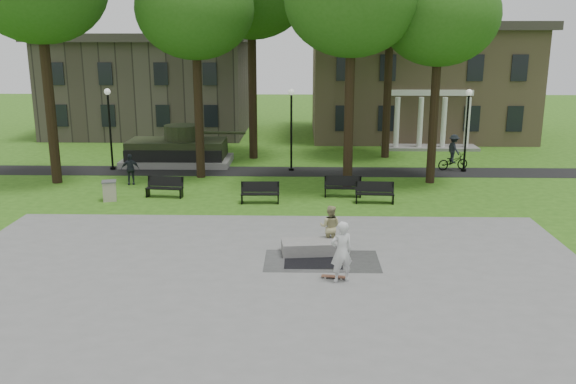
% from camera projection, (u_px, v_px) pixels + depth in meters
% --- Properties ---
extents(ground, '(120.00, 120.00, 0.00)m').
position_uv_depth(ground, '(272.00, 238.00, 23.67)').
color(ground, '#2E5C15').
rests_on(ground, ground).
extents(plaza, '(22.00, 16.00, 0.02)m').
position_uv_depth(plaza, '(264.00, 290.00, 18.82)').
color(plaza, gray).
rests_on(plaza, ground).
extents(footpath, '(44.00, 2.60, 0.01)m').
position_uv_depth(footpath, '(283.00, 172.00, 35.28)').
color(footpath, black).
rests_on(footpath, ground).
extents(building_right, '(17.00, 12.00, 8.60)m').
position_uv_depth(building_right, '(416.00, 79.00, 47.52)').
color(building_right, '#9E8460').
rests_on(building_right, ground).
extents(building_left, '(15.00, 10.00, 7.20)m').
position_uv_depth(building_left, '(151.00, 88.00, 48.69)').
color(building_left, '#4C443D').
rests_on(building_left, ground).
extents(tree_1, '(6.20, 6.20, 11.63)m').
position_uv_depth(tree_1, '(195.00, 10.00, 31.71)').
color(tree_1, black).
rests_on(tree_1, ground).
extents(tree_2, '(6.60, 6.60, 12.16)m').
position_uv_depth(tree_2, '(352.00, 0.00, 29.49)').
color(tree_2, black).
rests_on(tree_2, ground).
extents(tree_3, '(6.00, 6.00, 11.19)m').
position_uv_depth(tree_3, '(440.00, 16.00, 30.53)').
color(tree_3, black).
rests_on(tree_3, ground).
extents(tree_5, '(6.40, 6.40, 12.44)m').
position_uv_depth(tree_5, '(391.00, 1.00, 37.08)').
color(tree_5, black).
rests_on(tree_5, ground).
extents(lamp_left, '(0.36, 0.36, 4.73)m').
position_uv_depth(lamp_left, '(110.00, 122.00, 35.12)').
color(lamp_left, black).
rests_on(lamp_left, ground).
extents(lamp_mid, '(0.36, 0.36, 4.73)m').
position_uv_depth(lamp_mid, '(291.00, 123.00, 34.87)').
color(lamp_mid, black).
rests_on(lamp_mid, ground).
extents(lamp_right, '(0.36, 0.36, 4.73)m').
position_uv_depth(lamp_right, '(467.00, 124.00, 34.63)').
color(lamp_right, black).
rests_on(lamp_right, ground).
extents(tank_monument, '(7.45, 3.40, 2.40)m').
position_uv_depth(tank_monument, '(178.00, 150.00, 37.16)').
color(tank_monument, gray).
rests_on(tank_monument, ground).
extents(puddle, '(2.20, 1.20, 0.00)m').
position_uv_depth(puddle, '(316.00, 263.00, 21.04)').
color(puddle, black).
rests_on(puddle, plaza).
extents(concrete_block, '(2.30, 1.24, 0.45)m').
position_uv_depth(concrete_block, '(312.00, 247.00, 21.98)').
color(concrete_block, gray).
rests_on(concrete_block, plaza).
extents(skateboard, '(0.80, 0.32, 0.07)m').
position_uv_depth(skateboard, '(333.00, 277.00, 19.71)').
color(skateboard, brown).
rests_on(skateboard, plaza).
extents(skateboarder, '(0.85, 0.69, 2.01)m').
position_uv_depth(skateboarder, '(341.00, 252.00, 19.22)').
color(skateboarder, silver).
rests_on(skateboarder, plaza).
extents(friend_watching, '(0.91, 0.78, 1.62)m').
position_uv_depth(friend_watching, '(330.00, 227.00, 22.36)').
color(friend_watching, tan).
rests_on(friend_watching, plaza).
extents(pedestrian_walker, '(1.02, 0.61, 1.63)m').
position_uv_depth(pedestrian_walker, '(130.00, 169.00, 32.09)').
color(pedestrian_walker, '#22272D').
rests_on(pedestrian_walker, ground).
extents(cyclist, '(1.98, 1.19, 2.09)m').
position_uv_depth(cyclist, '(453.00, 155.00, 35.55)').
color(cyclist, black).
rests_on(cyclist, ground).
extents(park_bench_0, '(1.84, 0.73, 1.00)m').
position_uv_depth(park_bench_0, '(165.00, 186.00, 29.64)').
color(park_bench_0, black).
rests_on(park_bench_0, ground).
extents(park_bench_1, '(1.81, 0.57, 1.00)m').
position_uv_depth(park_bench_1, '(260.00, 192.00, 28.57)').
color(park_bench_1, black).
rests_on(park_bench_1, ground).
extents(park_bench_2, '(1.82, 0.60, 1.00)m').
position_uv_depth(park_bench_2, '(343.00, 186.00, 29.72)').
color(park_bench_2, black).
rests_on(park_bench_2, ground).
extents(park_bench_3, '(1.82, 0.61, 1.00)m').
position_uv_depth(park_bench_3, '(375.00, 192.00, 28.58)').
color(park_bench_3, black).
rests_on(park_bench_3, ground).
extents(trash_bin, '(0.81, 0.81, 0.96)m').
position_uv_depth(trash_bin, '(110.00, 191.00, 28.99)').
color(trash_bin, '#B6AB96').
rests_on(trash_bin, ground).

